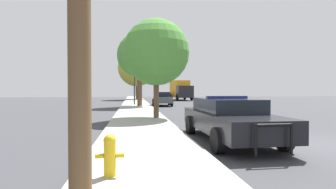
# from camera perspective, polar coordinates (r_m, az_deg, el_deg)

# --- Properties ---
(ground_plane) EXTENTS (110.00, 110.00, 0.00)m
(ground_plane) POSITION_cam_1_polar(r_m,az_deg,el_deg) (9.47, 28.22, -9.39)
(ground_plane) COLOR #3D3D42
(sidewalk_left) EXTENTS (3.00, 110.00, 0.13)m
(sidewalk_left) POSITION_cam_1_polar(r_m,az_deg,el_deg) (7.71, -4.83, -11.16)
(sidewalk_left) COLOR #A3A099
(sidewalk_left) RESTS_ON ground_plane
(police_car) EXTENTS (2.19, 5.28, 1.48)m
(police_car) POSITION_cam_1_polar(r_m,az_deg,el_deg) (8.95, 13.13, -4.99)
(police_car) COLOR black
(police_car) RESTS_ON ground_plane
(fire_hydrant) EXTENTS (0.51, 0.23, 0.76)m
(fire_hydrant) POSITION_cam_1_polar(r_m,az_deg,el_deg) (4.95, -12.56, -12.51)
(fire_hydrant) COLOR gold
(fire_hydrant) RESTS_ON sidewalk_left
(traffic_light) EXTENTS (3.44, 0.35, 4.86)m
(traffic_light) POSITION_cam_1_polar(r_m,az_deg,el_deg) (28.03, -4.49, 4.86)
(traffic_light) COLOR #424247
(traffic_light) RESTS_ON sidewalk_left
(car_background_midblock) EXTENTS (2.16, 4.51, 1.46)m
(car_background_midblock) POSITION_cam_1_polar(r_m,az_deg,el_deg) (27.56, -1.28, -0.86)
(car_background_midblock) COLOR #474C51
(car_background_midblock) RESTS_ON ground_plane
(car_background_distant) EXTENTS (2.02, 3.96, 1.26)m
(car_background_distant) POSITION_cam_1_polar(r_m,az_deg,el_deg) (43.44, -1.14, -0.28)
(car_background_distant) COLOR #B7B7BC
(car_background_distant) RESTS_ON ground_plane
(box_truck) EXTENTS (2.85, 7.23, 3.18)m
(box_truck) POSITION_cam_1_polar(r_m,az_deg,el_deg) (42.98, 2.74, 1.06)
(box_truck) COLOR black
(box_truck) RESTS_ON ground_plane
(tree_sidewalk_far) EXTENTS (6.24, 6.24, 8.37)m
(tree_sidewalk_far) POSITION_cam_1_polar(r_m,az_deg,el_deg) (44.36, -6.84, 5.80)
(tree_sidewalk_far) COLOR brown
(tree_sidewalk_far) RESTS_ON sidewalk_left
(tree_sidewalk_mid) EXTENTS (4.34, 4.34, 7.08)m
(tree_sidewalk_mid) POSITION_cam_1_polar(r_m,az_deg,el_deg) (25.73, -6.20, 8.45)
(tree_sidewalk_mid) COLOR brown
(tree_sidewalk_mid) RESTS_ON sidewalk_left
(tree_sidewalk_near) EXTENTS (3.70, 3.70, 5.50)m
(tree_sidewalk_near) POSITION_cam_1_polar(r_m,az_deg,el_deg) (14.78, -2.59, 9.11)
(tree_sidewalk_near) COLOR brown
(tree_sidewalk_near) RESTS_ON sidewalk_left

